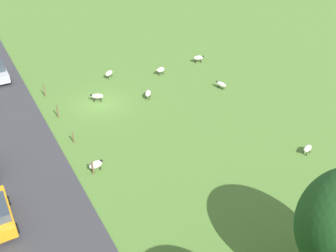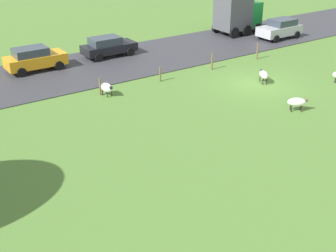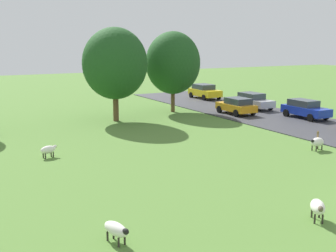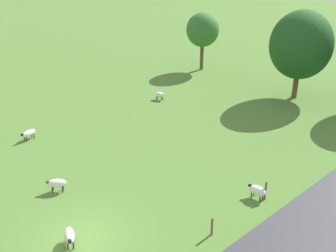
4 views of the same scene
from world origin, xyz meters
name	(u,v)px [view 4 (image 4 of 4)]	position (x,y,z in m)	size (l,w,h in m)	color
ground_plane	(81,239)	(0.00, 0.00, 0.00)	(160.00, 160.00, 0.00)	#517A33
sheep_0	(28,133)	(-11.67, 3.01, 0.48)	(0.71, 1.29, 0.70)	white
sheep_2	(69,236)	(0.03, -0.61, 0.54)	(1.25, 0.95, 0.79)	beige
sheep_3	(160,95)	(-11.07, 15.02, 0.46)	(1.07, 0.69, 0.69)	white
sheep_6	(57,183)	(-4.41, 1.21, 0.54)	(1.01, 1.14, 0.79)	white
sheep_7	(257,191)	(3.76, 8.97, 0.52)	(1.14, 0.66, 0.80)	white
tree_0	(203,30)	(-14.70, 24.28, 4.22)	(3.40, 3.40, 6.02)	brown
tree_1	(301,45)	(-3.31, 24.21, 4.75)	(5.32, 5.32, 7.69)	brown
fence_post_2	(212,226)	(4.09, 4.85, 0.50)	(0.12, 0.12, 1.00)	brown
fence_post_3	(265,190)	(4.09, 9.26, 0.55)	(0.12, 0.12, 1.11)	brown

